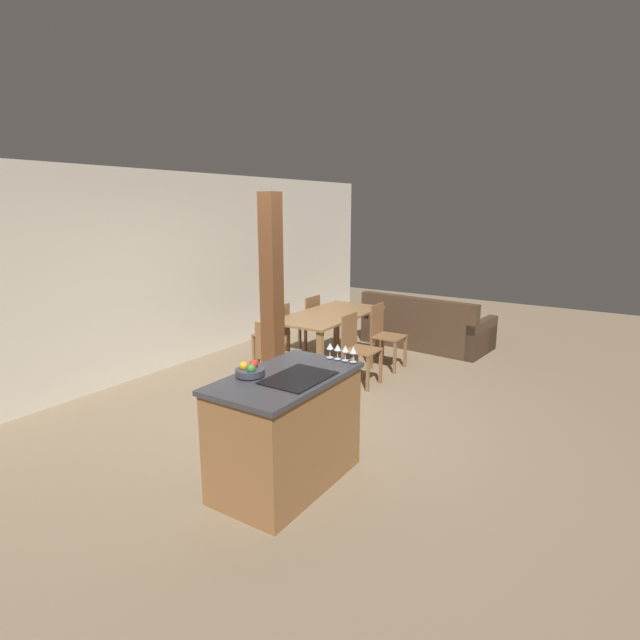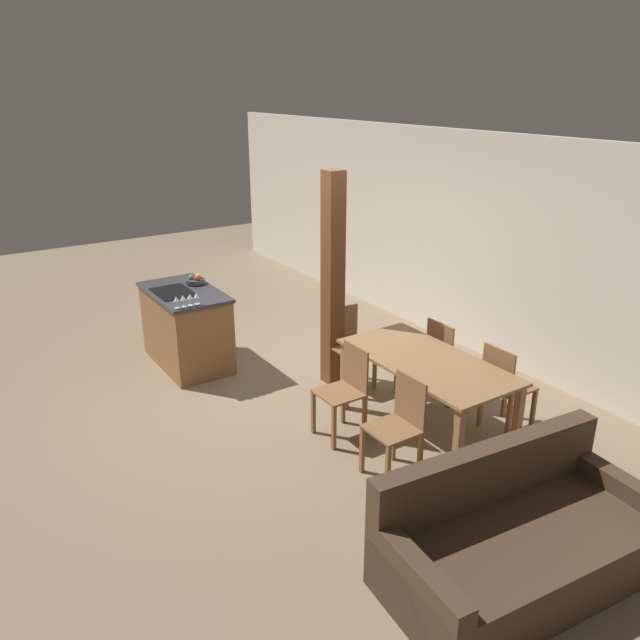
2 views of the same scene
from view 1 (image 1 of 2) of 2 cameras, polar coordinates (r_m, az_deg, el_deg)
ground_plane at (r=5.49m, az=-1.67°, el=-11.17°), size 16.00×16.00×0.00m
wall_back at (r=6.93m, az=-20.23°, el=4.76°), size 11.20×0.08×2.70m
kitchen_island at (r=4.15m, az=-3.87°, el=-12.39°), size 1.27×0.73×0.94m
fruit_bowl at (r=3.97m, az=-8.01°, el=-5.71°), size 0.23×0.23×0.11m
wine_glass_near at (r=4.24m, az=3.81°, el=-3.53°), size 0.06×0.06×0.14m
wine_glass_middle at (r=4.27m, az=2.91°, el=-3.38°), size 0.06×0.06×0.14m
wine_glass_far at (r=4.31m, az=2.02°, el=-3.22°), size 0.06×0.06×0.14m
wine_glass_end at (r=4.35m, az=1.15°, el=-3.07°), size 0.06×0.06×0.14m
dining_table at (r=6.96m, az=1.08°, el=-0.12°), size 1.76×0.87×0.78m
dining_chair_near_left at (r=6.36m, az=4.29°, el=-3.15°), size 0.40×0.40×0.90m
dining_chair_near_right at (r=7.04m, az=7.37°, el=-1.63°), size 0.40×0.40×0.90m
dining_chair_far_left at (r=7.06m, az=-5.19°, el=-1.53°), size 0.40×0.40×0.90m
dining_chair_far_right at (r=7.68m, az=-1.57°, el=-0.30°), size 0.40×0.40×0.90m
dining_chair_head_end at (r=6.02m, az=-5.20°, el=-4.10°), size 0.40×0.40×0.90m
couch at (r=8.30m, az=11.98°, el=-1.08°), size 1.13×2.04×0.84m
timber_post at (r=5.65m, az=-5.51°, el=2.22°), size 0.19×0.19×2.39m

